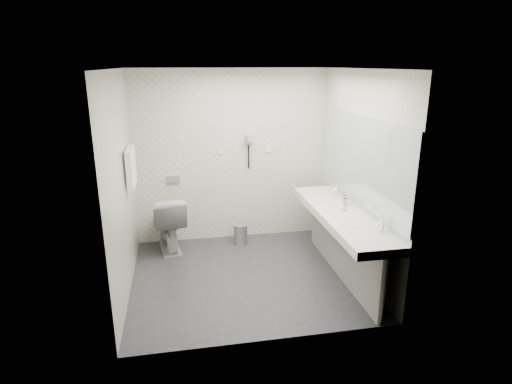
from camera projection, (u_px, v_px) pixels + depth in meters
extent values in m
plane|color=#28282D|center=(246.00, 276.00, 5.27)|extent=(2.80, 2.80, 0.00)
plane|color=silver|center=(245.00, 69.00, 4.54)|extent=(2.80, 2.80, 0.00)
plane|color=beige|center=(231.00, 157.00, 6.13)|extent=(2.80, 0.00, 2.80)
plane|color=beige|center=(270.00, 219.00, 3.68)|extent=(2.80, 0.00, 2.80)
plane|color=beige|center=(121.00, 186.00, 4.66)|extent=(0.00, 2.60, 2.60)
plane|color=beige|center=(358.00, 174.00, 5.15)|extent=(0.00, 2.60, 2.60)
cube|color=silver|center=(341.00, 216.00, 5.05)|extent=(0.55, 2.20, 0.10)
cube|color=gray|center=(341.00, 248.00, 5.18)|extent=(0.03, 2.15, 0.75)
cylinder|color=silver|center=(383.00, 291.00, 4.21)|extent=(0.06, 0.06, 0.75)
cylinder|color=silver|center=(316.00, 219.00, 6.16)|extent=(0.06, 0.06, 0.75)
cube|color=#B2BCC6|center=(365.00, 162.00, 4.90)|extent=(0.02, 2.20, 1.05)
ellipsoid|color=silver|center=(364.00, 234.00, 4.43)|extent=(0.40, 0.31, 0.05)
ellipsoid|color=silver|center=(323.00, 197.00, 5.65)|extent=(0.40, 0.31, 0.05)
cylinder|color=silver|center=(382.00, 224.00, 4.44)|extent=(0.04, 0.04, 0.15)
cylinder|color=silver|center=(337.00, 190.00, 5.66)|extent=(0.04, 0.04, 0.15)
imported|color=white|center=(344.00, 207.00, 5.05)|extent=(0.06, 0.06, 0.09)
cylinder|color=silver|center=(346.00, 202.00, 5.24)|extent=(0.06, 0.06, 0.10)
cylinder|color=silver|center=(345.00, 199.00, 5.35)|extent=(0.07, 0.07, 0.10)
imported|color=silver|center=(168.00, 223.00, 5.94)|extent=(0.56, 0.85, 0.80)
cube|color=#B2B5BA|center=(173.00, 180.00, 6.05)|extent=(0.18, 0.02, 0.12)
cylinder|color=#B2B5BA|center=(240.00, 234.00, 6.18)|extent=(0.27, 0.27, 0.29)
cylinder|color=#B2B5BA|center=(240.00, 225.00, 6.14)|extent=(0.21, 0.21, 0.02)
cylinder|color=silver|center=(129.00, 150.00, 5.10)|extent=(0.02, 0.62, 0.02)
cube|color=white|center=(130.00, 170.00, 5.03)|extent=(0.07, 0.24, 0.48)
cube|color=white|center=(132.00, 165.00, 5.29)|extent=(0.07, 0.24, 0.48)
cube|color=#939498|center=(248.00, 140.00, 6.07)|extent=(0.10, 0.04, 0.14)
cylinder|color=#939498|center=(249.00, 138.00, 6.00)|extent=(0.08, 0.14, 0.08)
cylinder|color=black|center=(249.00, 157.00, 6.13)|extent=(0.02, 0.02, 0.35)
cube|color=silver|center=(221.00, 151.00, 6.06)|extent=(0.09, 0.02, 0.09)
cube|color=silver|center=(268.00, 149.00, 6.18)|extent=(0.09, 0.02, 0.09)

